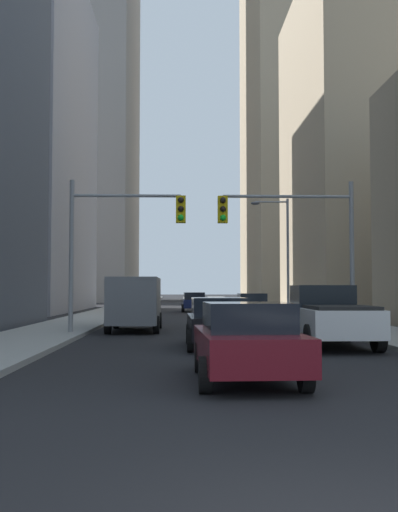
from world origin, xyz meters
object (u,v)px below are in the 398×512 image
at_px(cargo_van_grey, 135,301).
at_px(traffic_signal_near_left, 122,230).
at_px(pickup_truck_white, 328,316).
at_px(sedan_black, 219,322).
at_px(sedan_silver, 252,306).
at_px(sedan_navy, 194,302).
at_px(traffic_signal_near_right, 292,229).
at_px(sedan_maroon, 247,341).

relative_size(cargo_van_grey, traffic_signal_near_left, 0.87).
xyz_separation_m(pickup_truck_white, sedan_black, (-3.44, -0.34, -0.16)).
distance_m(cargo_van_grey, traffic_signal_near_left, 3.77).
distance_m(sedan_silver, sedan_navy, 11.80).
bearing_deg(traffic_signal_near_right, pickup_truck_white, -87.34).
relative_size(sedan_silver, traffic_signal_near_right, 0.70).
distance_m(pickup_truck_white, sedan_black, 3.46).
bearing_deg(traffic_signal_near_left, cargo_van_grey, 82.15).
bearing_deg(cargo_van_grey, sedan_navy, 82.28).
height_order(pickup_truck_white, sedan_navy, pickup_truck_white).
bearing_deg(sedan_black, sedan_navy, 90.09).
bearing_deg(cargo_van_grey, traffic_signal_near_right, -21.78).
bearing_deg(traffic_signal_near_left, sedan_maroon, -73.54).
bearing_deg(traffic_signal_near_left, sedan_black, -56.06).
bearing_deg(sedan_black, traffic_signal_near_right, 57.67).
bearing_deg(sedan_maroon, cargo_van_grey, 102.42).
height_order(cargo_van_grey, sedan_maroon, cargo_van_grey).
height_order(cargo_van_grey, sedan_black, cargo_van_grey).
relative_size(sedan_navy, traffic_signal_near_right, 0.71).
height_order(cargo_van_grey, traffic_signal_near_left, traffic_signal_near_left).
distance_m(pickup_truck_white, cargo_van_grey, 9.76).
relative_size(sedan_black, traffic_signal_near_left, 0.71).
height_order(pickup_truck_white, sedan_black, pickup_truck_white).
xyz_separation_m(sedan_maroon, sedan_navy, (-0.16, 36.77, 0.00)).
xyz_separation_m(pickup_truck_white, traffic_signal_near_right, (-0.22, 4.75, 3.18)).
xyz_separation_m(cargo_van_grey, traffic_signal_near_right, (6.29, -2.51, 2.83)).
bearing_deg(sedan_black, sedan_maroon, -89.08).
xyz_separation_m(cargo_van_grey, sedan_maroon, (3.18, -14.46, -0.52)).
bearing_deg(sedan_navy, traffic_signal_near_right, -82.51).
bearing_deg(sedan_navy, cargo_van_grey, -97.72).
relative_size(pickup_truck_white, sedan_black, 1.28).
height_order(sedan_navy, traffic_signal_near_left, traffic_signal_near_left).
height_order(sedan_maroon, traffic_signal_near_left, traffic_signal_near_left).
distance_m(cargo_van_grey, sedan_maroon, 14.82).
bearing_deg(sedan_navy, sedan_maroon, -89.75).
bearing_deg(sedan_silver, sedan_navy, 105.95).
bearing_deg(sedan_maroon, sedan_black, 90.92).
xyz_separation_m(sedan_maroon, sedan_silver, (3.08, 25.42, 0.00)).
bearing_deg(pickup_truck_white, sedan_silver, 90.76).
height_order(sedan_maroon, sedan_silver, same).
relative_size(sedan_maroon, traffic_signal_near_left, 0.71).
bearing_deg(traffic_signal_near_left, traffic_signal_near_right, 0.00).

